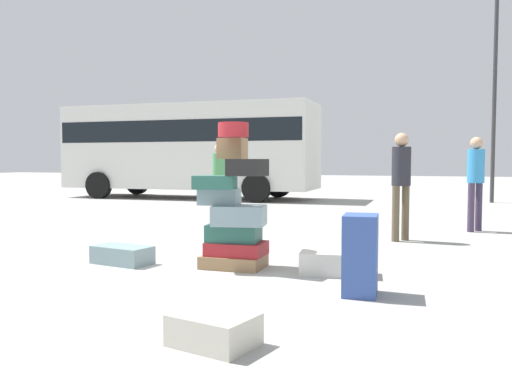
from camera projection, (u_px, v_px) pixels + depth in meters
ground_plane at (195, 275)px, 6.01m from camera, size 80.00×80.00×0.00m
suitcase_tower at (233, 214)px, 6.40m from camera, size 0.92×0.72×1.75m
suitcase_slate_right_side at (122, 255)px, 6.68m from camera, size 0.80×0.52×0.23m
suitcase_cream_upright_blue at (214, 330)px, 3.73m from camera, size 0.65×0.54×0.22m
suitcase_navy_foreground_far at (360, 255)px, 5.13m from camera, size 0.35×0.44×0.78m
suitcase_cream_behind_tower at (335, 263)px, 6.03m from camera, size 0.81×0.49×0.26m
person_bearded_onlooker at (219, 173)px, 12.27m from camera, size 0.30×0.30×1.67m
person_tourist_with_camera at (476, 175)px, 9.66m from camera, size 0.30×0.30×1.72m
person_passerby_in_red at (401, 176)px, 8.52m from camera, size 0.30×0.30×1.73m
parked_bus at (190, 145)px, 18.24m from camera, size 8.69×2.87×3.15m
lamp_post at (496, 56)px, 16.06m from camera, size 0.36×0.36×6.92m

